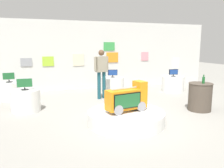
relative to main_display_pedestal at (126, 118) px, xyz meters
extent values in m
plane|color=gray|center=(0.35, 0.43, -0.16)|extent=(30.00, 30.00, 0.00)
cube|color=silver|center=(0.35, 4.66, 1.26)|extent=(11.31, 0.10, 2.84)
cube|color=gray|center=(-2.23, 4.60, 1.05)|extent=(0.42, 0.02, 0.32)
cube|color=green|center=(1.16, 4.60, 1.65)|extent=(0.50, 0.02, 0.36)
cube|color=white|center=(4.58, 4.60, 0.83)|extent=(0.38, 0.02, 0.53)
cube|color=#9ECC33|center=(-1.41, 4.60, 1.07)|extent=(0.44, 0.02, 0.38)
cube|color=beige|center=(-0.19, 4.60, 1.10)|extent=(0.46, 0.02, 0.49)
cube|color=orange|center=(1.30, 4.60, 1.17)|extent=(0.54, 0.02, 0.43)
cube|color=pink|center=(2.89, 4.60, 1.19)|extent=(0.36, 0.02, 0.39)
cylinder|color=silver|center=(0.00, 0.00, 0.00)|extent=(1.83, 1.83, 0.31)
cylinder|color=gray|center=(-0.31, -0.05, 0.27)|extent=(0.30, 0.42, 0.23)
cylinder|color=gray|center=(0.31, 0.05, 0.27)|extent=(0.30, 0.42, 0.23)
cube|color=orange|center=(0.00, 0.00, 0.46)|extent=(1.04, 0.50, 0.47)
cube|color=orange|center=(0.38, 0.07, 0.77)|extent=(0.27, 0.37, 0.16)
cube|color=black|center=(-0.05, -0.19, 0.46)|extent=(0.71, 0.14, 0.36)
cube|color=#1E5B2D|center=(-0.05, -0.19, 0.46)|extent=(0.67, 0.14, 0.32)
cube|color=#B2B2B7|center=(0.00, 0.00, 0.72)|extent=(0.79, 0.17, 0.02)
cylinder|color=silver|center=(-2.27, 1.95, 0.15)|extent=(0.81, 0.81, 0.62)
cylinder|color=black|center=(-2.27, 1.95, 0.47)|extent=(0.20, 0.20, 0.02)
cylinder|color=black|center=(-2.27, 1.95, 0.51)|extent=(0.04, 0.04, 0.06)
cube|color=silver|center=(-2.27, 1.95, 0.67)|extent=(0.44, 0.06, 0.26)
cube|color=#1E5B2D|center=(-2.27, 1.92, 0.67)|extent=(0.40, 0.04, 0.23)
cylinder|color=silver|center=(3.29, 2.90, 0.15)|extent=(0.88, 0.88, 0.62)
cylinder|color=black|center=(3.29, 2.90, 0.47)|extent=(0.19, 0.19, 0.02)
cylinder|color=black|center=(3.29, 2.90, 0.51)|extent=(0.04, 0.04, 0.05)
cube|color=black|center=(3.29, 2.90, 0.64)|extent=(0.37, 0.10, 0.21)
cube|color=navy|center=(3.30, 2.88, 0.64)|extent=(0.34, 0.07, 0.19)
cylinder|color=silver|center=(-2.79, 3.54, 0.15)|extent=(0.72, 0.72, 0.62)
cylinder|color=black|center=(-2.79, 3.54, 0.47)|extent=(0.23, 0.23, 0.02)
cylinder|color=black|center=(-2.79, 3.54, 0.52)|extent=(0.04, 0.04, 0.07)
cube|color=silver|center=(-2.79, 3.54, 0.68)|extent=(0.39, 0.09, 0.24)
cube|color=#1E5B2D|center=(-2.80, 3.52, 0.68)|extent=(0.36, 0.06, 0.22)
cylinder|color=silver|center=(0.92, 3.50, 0.15)|extent=(0.89, 0.89, 0.62)
cylinder|color=black|center=(0.92, 3.50, 0.47)|extent=(0.17, 0.17, 0.02)
cylinder|color=black|center=(0.92, 3.50, 0.51)|extent=(0.04, 0.04, 0.05)
cube|color=black|center=(0.92, 3.50, 0.65)|extent=(0.38, 0.11, 0.22)
cube|color=navy|center=(0.93, 3.48, 0.65)|extent=(0.34, 0.08, 0.20)
cylinder|color=#4C4238|center=(2.45, 0.34, 0.24)|extent=(0.64, 0.64, 0.80)
cylinder|color=#4C4238|center=(2.45, 0.34, 0.63)|extent=(0.67, 0.67, 0.02)
cylinder|color=#195926|center=(2.47, 0.27, 0.73)|extent=(0.08, 0.08, 0.18)
cylinder|color=#195926|center=(2.47, 0.27, 0.86)|extent=(0.03, 0.03, 0.06)
cylinder|color=#194751|center=(0.12, 2.68, 0.32)|extent=(0.12, 0.12, 0.95)
cylinder|color=#194751|center=(0.32, 2.73, 0.32)|extent=(0.12, 0.12, 0.95)
cube|color=gray|center=(0.22, 2.70, 1.05)|extent=(0.42, 0.29, 0.53)
sphere|color=brown|center=(0.22, 2.70, 1.45)|extent=(0.20, 0.20, 0.20)
cylinder|color=gray|center=(-0.01, 2.64, 1.08)|extent=(0.08, 0.08, 0.47)
cylinder|color=gray|center=(0.45, 2.76, 1.08)|extent=(0.08, 0.08, 0.47)
camera|label=1|loc=(-2.08, -4.81, 1.72)|focal=36.57mm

